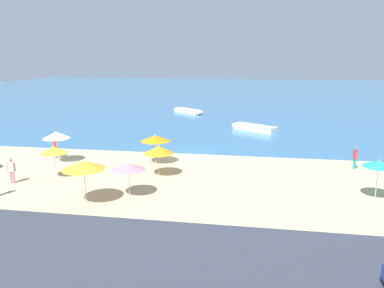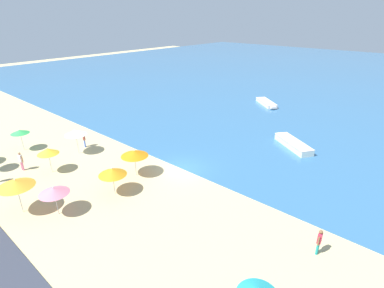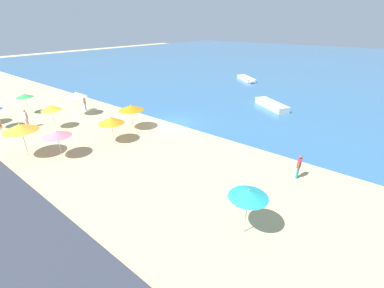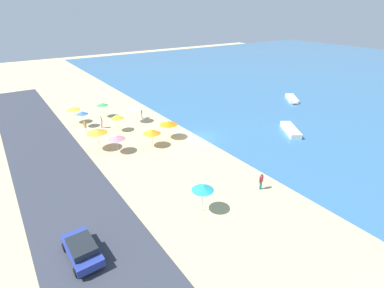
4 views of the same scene
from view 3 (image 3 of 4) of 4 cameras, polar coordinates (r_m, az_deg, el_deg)
name	(u,v)px [view 3 (image 3 of 4)]	position (r m, az deg, el deg)	size (l,w,h in m)	color
ground_plane	(175,124)	(26.46, -3.87, 4.50)	(160.00, 160.00, 0.00)	tan
sea	(319,63)	(75.67, 26.44, 15.83)	(150.00, 110.00, 0.05)	#336795
beach_umbrella_0	(76,94)	(31.12, -24.31, 10.00)	(2.15, 2.15, 2.65)	#B2B2B7
beach_umbrella_1	(248,194)	(12.29, 12.44, -10.74)	(1.88, 1.88, 2.57)	#B2B2B7
beach_umbrella_2	(131,108)	(25.17, -13.41, 7.85)	(2.36, 2.36, 2.42)	#B2B2B7
beach_umbrella_4	(111,120)	(22.77, -17.54, 5.07)	(2.18, 2.18, 2.31)	#B2B2B7
beach_umbrella_5	(24,96)	(34.51, -33.21, 8.99)	(1.80, 1.80, 2.31)	#B2B2B7
beach_umbrella_6	(51,108)	(28.16, -28.89, 7.11)	(1.83, 1.83, 2.40)	#B2B2B7
beach_umbrella_8	(20,127)	(22.96, -33.88, 3.08)	(2.47, 2.47, 2.70)	#B2B2B7
beach_umbrella_9	(57,134)	(21.65, -27.86, 2.06)	(2.08, 2.08, 2.21)	#B2B2B7
bather_1	(85,102)	(32.85, -22.77, 8.58)	(0.53, 0.34, 1.76)	#4668D2
bather_2	(299,165)	(18.27, 22.67, -4.40)	(0.27, 0.57, 1.70)	teal
bather_3	(26,117)	(30.04, -32.98, 4.97)	(0.56, 0.30, 1.77)	pink
skiff_nearshore	(246,79)	(48.07, 11.98, 14.02)	(4.94, 4.33, 0.55)	silver
skiff_offshore	(271,105)	(32.83, 17.16, 8.35)	(5.29, 4.09, 0.69)	silver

